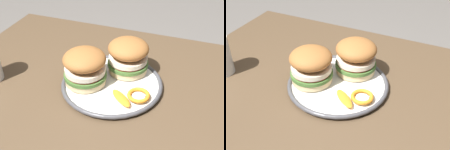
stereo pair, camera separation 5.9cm
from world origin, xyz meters
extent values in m
cube|color=brown|center=(0.00, 0.00, 0.71)|extent=(1.13, 0.83, 0.03)
cube|color=brown|center=(-0.51, 0.35, 0.35)|extent=(0.06, 0.06, 0.69)
cylinder|color=white|center=(-0.06, 0.06, 0.73)|extent=(0.27, 0.27, 0.01)
torus|color=#4C4C51|center=(-0.06, 0.06, 0.74)|extent=(0.29, 0.29, 0.01)
cylinder|color=white|center=(-0.06, 0.06, 0.74)|extent=(0.20, 0.20, 0.00)
cylinder|color=beige|center=(-0.13, 0.03, 0.75)|extent=(0.12, 0.12, 0.02)
cylinder|color=#477033|center=(-0.13, 0.03, 0.76)|extent=(0.12, 0.12, 0.01)
cylinder|color=#BC3828|center=(-0.13, 0.03, 0.77)|extent=(0.11, 0.11, 0.01)
cylinder|color=silver|center=(-0.13, 0.03, 0.78)|extent=(0.11, 0.11, 0.01)
ellipsoid|color=#A36633|center=(-0.13, 0.03, 0.82)|extent=(0.17, 0.17, 0.05)
cylinder|color=beige|center=(-0.03, 0.13, 0.75)|extent=(0.12, 0.12, 0.02)
cylinder|color=#477033|center=(-0.03, 0.13, 0.76)|extent=(0.12, 0.12, 0.01)
cylinder|color=#BC3828|center=(-0.03, 0.13, 0.77)|extent=(0.11, 0.11, 0.01)
cylinder|color=silver|center=(-0.03, 0.13, 0.78)|extent=(0.11, 0.11, 0.01)
ellipsoid|color=#A36633|center=(-0.03, 0.13, 0.82)|extent=(0.16, 0.16, 0.05)
torus|color=orange|center=(0.03, 0.02, 0.75)|extent=(0.07, 0.07, 0.01)
cylinder|color=#F4E5C6|center=(0.03, 0.02, 0.74)|extent=(0.04, 0.04, 0.00)
ellipsoid|color=orange|center=(-0.01, -0.01, 0.75)|extent=(0.08, 0.07, 0.01)
camera|label=1|loc=(0.16, -0.54, 1.23)|focal=45.15mm
camera|label=2|loc=(0.21, -0.52, 1.23)|focal=45.15mm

